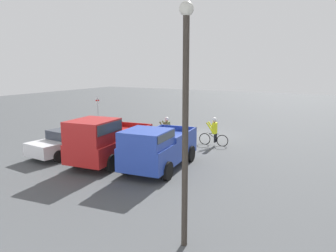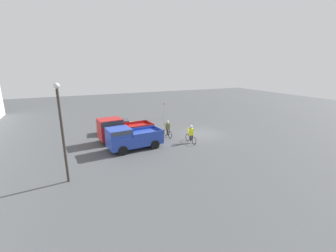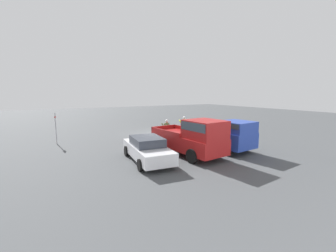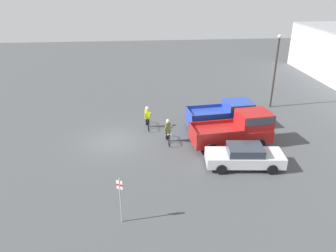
% 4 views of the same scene
% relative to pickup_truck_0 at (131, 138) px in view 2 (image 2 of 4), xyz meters
% --- Properties ---
extents(ground_plane, '(80.00, 80.00, 0.00)m').
position_rel_pickup_truck_0_xyz_m(ground_plane, '(1.45, -8.24, -1.09)').
color(ground_plane, '#424447').
extents(pickup_truck_0, '(2.62, 5.01, 2.09)m').
position_rel_pickup_truck_0_xyz_m(pickup_truck_0, '(0.00, 0.00, 0.00)').
color(pickup_truck_0, '#233D9E').
rests_on(pickup_truck_0, ground_plane).
extents(pickup_truck_1, '(2.66, 5.53, 2.35)m').
position_rel_pickup_truck_0_xyz_m(pickup_truck_1, '(2.78, 0.31, 0.11)').
color(pickup_truck_1, maroon).
rests_on(pickup_truck_1, ground_plane).
extents(sedan_0, '(2.26, 4.80, 1.41)m').
position_rel_pickup_truck_0_xyz_m(sedan_0, '(5.64, -0.14, -0.38)').
color(sedan_0, silver).
rests_on(sedan_0, ground_plane).
extents(cyclist_0, '(1.78, 0.47, 1.77)m').
position_rel_pickup_truck_0_xyz_m(cyclist_0, '(1.97, -4.45, -0.21)').
color(cyclist_0, black).
rests_on(cyclist_0, ground_plane).
extents(cyclist_1, '(1.85, 0.48, 1.76)m').
position_rel_pickup_truck_0_xyz_m(cyclist_1, '(-0.60, -5.77, -0.19)').
color(cyclist_1, black).
rests_on(cyclist_1, ground_plane).
extents(fire_lane_sign, '(0.15, 0.28, 2.41)m').
position_rel_pickup_truck_0_xyz_m(fire_lane_sign, '(9.93, -7.40, 0.36)').
color(fire_lane_sign, '#9E9EA3').
rests_on(fire_lane_sign, ground_plane).
extents(lamppost, '(0.36, 0.36, 6.33)m').
position_rel_pickup_truck_0_xyz_m(lamppost, '(-4.00, 5.31, 2.65)').
color(lamppost, '#2D2823').
rests_on(lamppost, ground_plane).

